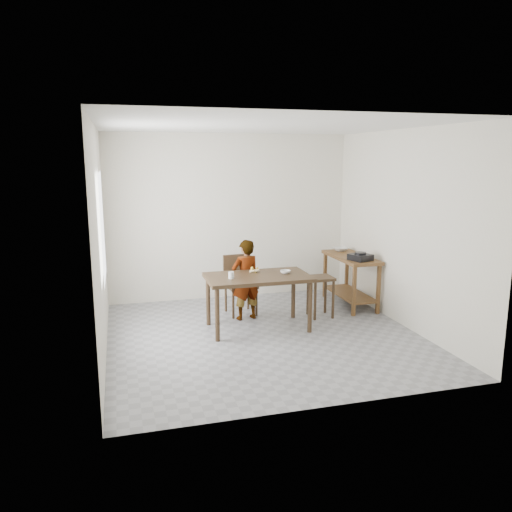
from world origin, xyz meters
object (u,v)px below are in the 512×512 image
object	(u,v)px
prep_counter	(350,280)
child	(246,280)
dining_table	(258,302)
stool	(320,297)
dining_chair	(241,285)

from	to	relation	value
prep_counter	child	xyz separation A→B (m)	(-1.78, -0.25, 0.19)
dining_table	prep_counter	world-z (taller)	prep_counter
dining_table	prep_counter	xyz separation A→B (m)	(1.72, 0.70, 0.03)
prep_counter	dining_table	bearing A→B (deg)	-157.85
prep_counter	stool	xyz separation A→B (m)	(-0.69, -0.43, -0.10)
child	dining_chair	size ratio (longest dim) A/B	1.34
dining_table	child	bearing A→B (deg)	97.42
child	stool	bearing A→B (deg)	157.92
child	dining_chair	distance (m)	0.30
prep_counter	stool	distance (m)	0.81
dining_chair	stool	bearing A→B (deg)	-27.16
dining_table	prep_counter	bearing A→B (deg)	22.15
dining_table	stool	xyz separation A→B (m)	(1.03, 0.27, -0.07)
child	stool	distance (m)	1.14
prep_counter	dining_chair	distance (m)	1.79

